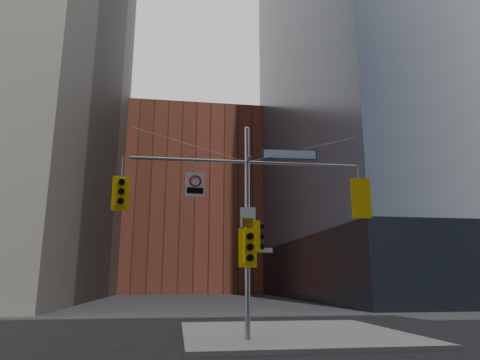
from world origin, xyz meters
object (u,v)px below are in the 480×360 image
object	(u,v)px
regulatory_sign_arm	(195,183)
traffic_light_pole_side	(257,236)
traffic_light_west_arm	(121,193)
signal_assembly	(247,207)
traffic_light_east_arm	(360,199)
traffic_light_pole_front	(249,247)
street_sign_blade	(290,154)

from	to	relation	value
regulatory_sign_arm	traffic_light_pole_side	bearing A→B (deg)	-3.28
traffic_light_west_arm	traffic_light_pole_side	xyz separation A→B (m)	(4.53, -0.00, -1.36)
signal_assembly	traffic_light_west_arm	size ratio (longest dim) A/B	6.86
traffic_light_west_arm	traffic_light_east_arm	xyz separation A→B (m)	(8.26, -0.01, -0.00)
signal_assembly	traffic_light_east_arm	world-z (taller)	signal_assembly
traffic_light_east_arm	traffic_light_pole_front	xyz separation A→B (m)	(-4.05, -0.27, -1.76)
traffic_light_west_arm	regulatory_sign_arm	bearing A→B (deg)	-10.85
traffic_light_west_arm	regulatory_sign_arm	xyz separation A→B (m)	(2.43, -0.03, 0.38)
regulatory_sign_arm	traffic_light_east_arm	bearing A→B (deg)	-3.93
traffic_light_east_arm	street_sign_blade	size ratio (longest dim) A/B	0.72
signal_assembly	traffic_light_pole_side	bearing A→B (deg)	2.00
traffic_light_pole_front	traffic_light_east_arm	bearing A→B (deg)	1.14
traffic_light_pole_side	traffic_light_west_arm	bearing A→B (deg)	84.37
traffic_light_east_arm	street_sign_blade	world-z (taller)	street_sign_blade
traffic_light_west_arm	regulatory_sign_arm	distance (m)	2.45
signal_assembly	traffic_light_west_arm	world-z (taller)	signal_assembly
traffic_light_east_arm	regulatory_sign_arm	world-z (taller)	regulatory_sign_arm
traffic_light_west_arm	traffic_light_pole_front	xyz separation A→B (m)	(4.21, -0.28, -1.76)
street_sign_blade	traffic_light_west_arm	bearing A→B (deg)	-177.21
regulatory_sign_arm	street_sign_blade	bearing A→B (deg)	-3.73
traffic_light_east_arm	regulatory_sign_arm	bearing A→B (deg)	9.26
traffic_light_pole_front	regulatory_sign_arm	distance (m)	2.79
signal_assembly	street_sign_blade	xyz separation A→B (m)	(1.54, 0.00, 1.93)
signal_assembly	street_sign_blade	size ratio (longest dim) A/B	4.04
traffic_light_west_arm	street_sign_blade	size ratio (longest dim) A/B	0.59
traffic_light_east_arm	street_sign_blade	bearing A→B (deg)	8.98
traffic_light_east_arm	traffic_light_pole_front	size ratio (longest dim) A/B	1.11
street_sign_blade	regulatory_sign_arm	bearing A→B (deg)	-176.71
signal_assembly	traffic_light_pole_front	world-z (taller)	signal_assembly
regulatory_sign_arm	traffic_light_west_arm	bearing A→B (deg)	175.09
traffic_light_pole_side	regulatory_sign_arm	distance (m)	2.73
traffic_light_pole_side	regulatory_sign_arm	size ratio (longest dim) A/B	1.24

